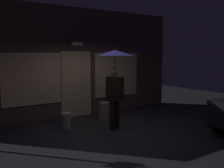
# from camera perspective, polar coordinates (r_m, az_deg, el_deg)

# --- Properties ---
(ground_plane) EXTENTS (18.00, 18.00, 0.00)m
(ground_plane) POSITION_cam_1_polar(r_m,az_deg,el_deg) (7.20, 0.10, -10.42)
(ground_plane) COLOR #26262B
(building_facade) EXTENTS (8.08, 0.48, 3.66)m
(building_facade) POSITION_cam_1_polar(r_m,az_deg,el_deg) (8.93, -8.39, 4.59)
(building_facade) COLOR brown
(building_facade) RESTS_ON ground
(person_with_umbrella) EXTENTS (1.07, 1.07, 2.22)m
(person_with_umbrella) POSITION_cam_1_polar(r_m,az_deg,el_deg) (7.13, 0.61, 2.96)
(person_with_umbrella) COLOR black
(person_with_umbrella) RESTS_ON ground
(sidewalk_bollard) EXTENTS (0.30, 0.30, 0.57)m
(sidewalk_bollard) POSITION_cam_1_polar(r_m,az_deg,el_deg) (8.37, -1.75, -6.00)
(sidewalk_bollard) COLOR #9E998E
(sidewalk_bollard) RESTS_ON ground
(sidewalk_bollard_2) EXTENTS (0.28, 0.28, 0.46)m
(sidewalk_bollard_2) POSITION_cam_1_polar(r_m,az_deg,el_deg) (7.49, -10.15, -8.02)
(sidewalk_bollard_2) COLOR #B2A899
(sidewalk_bollard_2) RESTS_ON ground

